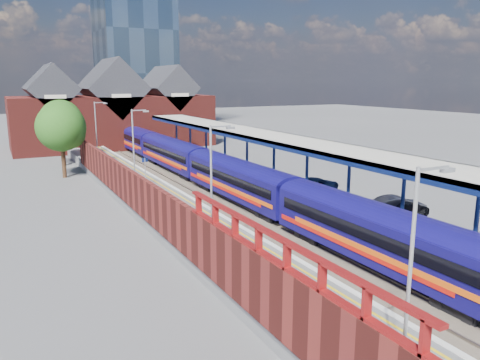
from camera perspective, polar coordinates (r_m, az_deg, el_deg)
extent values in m
plane|color=#5B5B5E|center=(50.90, -7.89, 0.19)|extent=(240.00, 240.00, 0.00)
cube|color=#473D33|center=(41.85, -3.20, -2.25)|extent=(6.00, 76.00, 0.06)
cube|color=slate|center=(40.99, -6.03, -2.48)|extent=(0.07, 76.00, 0.14)
cube|color=slate|center=(41.52, -4.18, -2.25)|extent=(0.07, 76.00, 0.14)
cube|color=slate|center=(42.15, -2.24, -2.01)|extent=(0.07, 76.00, 0.14)
cube|color=slate|center=(42.76, -0.50, -1.80)|extent=(0.07, 76.00, 0.14)
cube|color=#565659|center=(39.85, -10.43, -2.47)|extent=(5.00, 76.00, 1.00)
cube|color=#565659|center=(44.49, 3.84, -0.78)|extent=(6.00, 76.00, 1.00)
cube|color=silver|center=(40.45, -7.28, -1.38)|extent=(0.30, 76.00, 0.05)
cube|color=silver|center=(42.98, 0.60, -0.49)|extent=(0.30, 76.00, 0.05)
cube|color=yellow|center=(40.26, -8.08, -1.50)|extent=(0.14, 76.00, 0.01)
cube|color=#120D5C|center=(27.13, 16.61, -6.61)|extent=(2.90, 16.02, 2.50)
cube|color=#120D5C|center=(26.76, 16.77, -4.07)|extent=(2.90, 16.02, 0.60)
cube|color=#120D5C|center=(40.19, -0.02, -0.09)|extent=(2.90, 16.02, 2.50)
cube|color=#120D5C|center=(39.95, -0.02, 1.66)|extent=(2.90, 16.02, 0.60)
cube|color=#120D5C|center=(55.20, -8.07, 3.11)|extent=(2.90, 16.02, 2.50)
cube|color=#120D5C|center=(55.02, -8.10, 4.40)|extent=(2.90, 16.02, 0.60)
cube|color=#120D5C|center=(70.91, -12.63, 4.90)|extent=(2.90, 16.02, 2.50)
cube|color=#120D5C|center=(70.77, -12.68, 5.90)|extent=(2.90, 16.02, 0.60)
cube|color=black|center=(46.96, -6.28, 2.16)|extent=(0.04, 60.54, 0.70)
cube|color=#F55D10|center=(47.10, -6.27, 1.20)|extent=(0.03, 55.27, 0.30)
cube|color=red|center=(47.14, -6.27, 0.90)|extent=(0.03, 55.27, 0.30)
cube|color=black|center=(24.35, 25.82, -13.59)|extent=(2.00, 2.40, 0.60)
cube|color=black|center=(76.49, -13.69, 4.14)|extent=(2.00, 2.40, 0.60)
cylinder|color=navy|center=(27.37, 26.85, -4.64)|extent=(0.24, 0.24, 4.20)
cylinder|color=navy|center=(30.39, 19.22, -2.43)|extent=(0.24, 0.24, 4.20)
cylinder|color=navy|center=(33.88, 13.09, -0.62)|extent=(0.24, 0.24, 4.20)
cylinder|color=navy|center=(37.71, 8.15, 0.84)|extent=(0.24, 0.24, 4.20)
cylinder|color=navy|center=(41.79, 4.15, 2.02)|extent=(0.24, 0.24, 4.20)
cylinder|color=navy|center=(46.05, 0.87, 2.98)|extent=(0.24, 0.24, 4.20)
cylinder|color=navy|center=(50.45, -1.86, 3.77)|extent=(0.24, 0.24, 4.20)
cylinder|color=navy|center=(54.95, -4.14, 4.42)|extent=(0.24, 0.24, 4.20)
cylinder|color=navy|center=(59.53, -6.08, 4.97)|extent=(0.24, 0.24, 4.20)
cylinder|color=navy|center=(64.17, -7.74, 5.44)|extent=(0.24, 0.24, 4.20)
cube|color=beige|center=(45.13, 2.05, 5.67)|extent=(4.50, 52.00, 0.25)
cube|color=navy|center=(44.12, -0.39, 5.34)|extent=(0.20, 52.00, 0.55)
cube|color=navy|center=(46.24, 4.37, 5.61)|extent=(0.20, 52.00, 0.55)
cylinder|color=#A5A8AA|center=(14.80, 19.90, -11.93)|extent=(0.12, 0.12, 7.00)
cube|color=#A5A8AA|center=(14.27, 22.50, 1.30)|extent=(1.20, 0.08, 0.08)
cube|color=#A5A8AA|center=(14.75, 23.97, 1.10)|extent=(0.45, 0.18, 0.12)
cylinder|color=#A5A8AA|center=(25.79, -3.51, -1.07)|extent=(0.12, 0.12, 7.00)
cube|color=#A5A8AA|center=(25.49, -2.37, 6.54)|extent=(1.20, 0.08, 0.08)
cube|color=#A5A8AA|center=(25.77, -1.16, 6.38)|extent=(0.45, 0.18, 0.12)
cylinder|color=#A5A8AA|center=(40.69, -12.83, 3.48)|extent=(0.12, 0.12, 7.00)
cube|color=#A5A8AA|center=(40.50, -12.23, 8.31)|extent=(1.20, 0.08, 0.08)
cube|color=#A5A8AA|center=(40.67, -11.40, 8.21)|extent=(0.45, 0.18, 0.12)
cylinder|color=#A5A8AA|center=(56.19, -17.12, 5.53)|extent=(0.12, 0.12, 7.00)
cube|color=#A5A8AA|center=(56.05, -16.72, 9.03)|extent=(1.20, 0.08, 0.08)
cube|color=#A5A8AA|center=(56.18, -16.11, 8.97)|extent=(0.45, 0.18, 0.12)
cylinder|color=#A5A8AA|center=(43.35, -11.47, 1.03)|extent=(0.08, 0.08, 2.50)
cube|color=#0C194C|center=(43.17, -11.53, 2.40)|extent=(0.55, 0.06, 0.35)
cube|color=maroon|center=(33.09, -11.72, -2.11)|extent=(0.35, 50.00, 2.80)
cube|color=maroon|center=(17.32, 3.96, -6.64)|extent=(0.30, 15.00, 0.12)
cube|color=maroon|center=(17.64, 3.92, -9.56)|extent=(0.30, 15.00, 0.12)
cube|color=maroon|center=(12.63, 21.64, -17.42)|extent=(0.30, 0.12, 1.00)
cube|color=maroon|center=(13.83, 15.20, -14.28)|extent=(0.30, 0.12, 1.00)
cube|color=maroon|center=(15.20, 9.99, -11.55)|extent=(0.30, 0.12, 1.00)
cube|color=maroon|center=(16.69, 5.76, -9.22)|extent=(0.30, 0.12, 1.00)
cube|color=maroon|center=(18.29, 2.28, -7.24)|extent=(0.30, 0.12, 1.00)
cube|color=maroon|center=(19.96, -0.60, -5.57)|extent=(0.30, 0.12, 1.00)
cube|color=maroon|center=(21.68, -3.01, -4.15)|extent=(0.30, 0.12, 1.00)
cube|color=maroon|center=(23.45, -5.06, -2.93)|extent=(0.30, 0.12, 1.00)
cube|color=maroon|center=(77.05, -15.16, 6.89)|extent=(30.00, 12.00, 8.00)
cube|color=#232328|center=(75.35, -22.17, 10.29)|extent=(7.13, 12.00, 7.13)
cube|color=#232328|center=(76.80, -15.38, 10.75)|extent=(9.16, 12.00, 9.16)
cube|color=#232328|center=(79.25, -8.90, 11.05)|extent=(7.13, 12.00, 7.13)
cube|color=beige|center=(69.35, -21.58, 9.43)|extent=(2.80, 0.15, 0.50)
cube|color=beige|center=(70.93, -14.25, 9.93)|extent=(2.80, 0.15, 0.50)
cube|color=beige|center=(73.58, -7.32, 10.26)|extent=(2.80, 0.15, 0.50)
cube|color=#425A71|center=(101.03, -12.80, 17.22)|extent=(14.00, 14.00, 40.00)
cylinder|color=#382314|center=(53.95, -20.72, 2.35)|extent=(0.44, 0.44, 4.00)
sphere|color=#194412|center=(53.52, -21.00, 6.05)|extent=(5.20, 5.20, 5.20)
sphere|color=#194412|center=(53.20, -20.02, 5.33)|extent=(3.20, 3.20, 3.20)
cylinder|color=#382314|center=(61.93, -20.76, 3.50)|extent=(0.44, 0.44, 4.00)
sphere|color=#194412|center=(61.56, -21.00, 6.72)|extent=(5.20, 5.20, 5.20)
sphere|color=#194412|center=(61.22, -20.15, 6.10)|extent=(3.20, 3.20, 3.20)
imported|color=#B1AFB4|center=(35.11, 18.67, -2.93)|extent=(4.22, 2.46, 1.32)
imported|color=black|center=(34.20, 19.97, -3.51)|extent=(4.46, 3.15, 1.20)
imported|color=navy|center=(40.12, 9.22, -0.61)|extent=(5.26, 3.63, 1.34)
cube|color=#9FA2A4|center=(25.72, 26.01, -11.74)|extent=(0.77, 0.96, 1.00)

